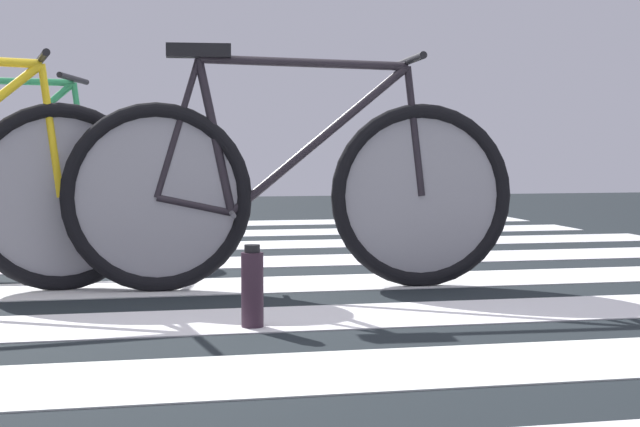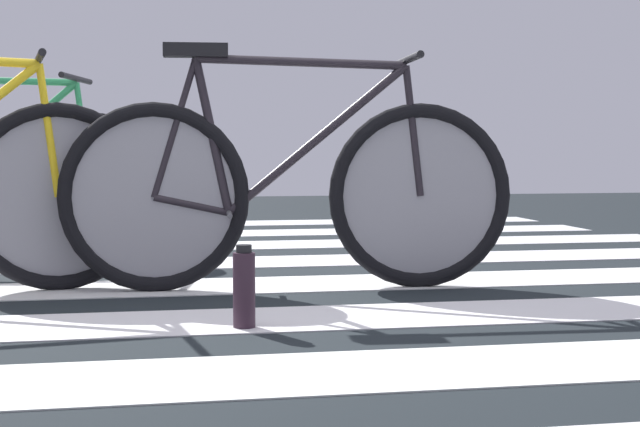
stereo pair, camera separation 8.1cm
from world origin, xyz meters
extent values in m
cube|color=black|center=(0.00, 0.00, 0.01)|extent=(18.00, 14.00, 0.02)
cube|color=silver|center=(-0.01, -1.23, 0.02)|extent=(5.20, 0.44, 0.00)
cube|color=silver|center=(0.13, -0.49, 0.02)|extent=(5.20, 0.44, 0.00)
cube|color=silver|center=(0.05, 0.27, 0.02)|extent=(5.20, 0.44, 0.00)
cube|color=silver|center=(0.11, 1.03, 0.02)|extent=(5.20, 0.44, 0.00)
cube|color=silver|center=(0.12, 1.80, 0.02)|extent=(5.20, 0.44, 0.00)
cube|color=silver|center=(-0.03, 2.54, 0.02)|extent=(5.20, 0.44, 0.00)
cube|color=silver|center=(-0.05, 3.32, 0.02)|extent=(5.20, 0.44, 0.00)
torus|color=black|center=(-0.27, 0.18, 0.38)|extent=(0.72, 0.11, 0.72)
torus|color=black|center=(0.75, 0.10, 0.38)|extent=(0.72, 0.11, 0.72)
cylinder|color=gray|center=(-0.27, 0.18, 0.38)|extent=(0.61, 0.05, 0.61)
cylinder|color=gray|center=(0.75, 0.10, 0.38)|extent=(0.61, 0.05, 0.61)
cylinder|color=black|center=(0.29, 0.14, 0.89)|extent=(0.80, 0.09, 0.05)
cylinder|color=black|center=(0.35, 0.13, 0.60)|extent=(0.70, 0.08, 0.59)
cylinder|color=black|center=(-0.05, 0.16, 0.61)|extent=(0.16, 0.04, 0.59)
cylinder|color=black|center=(-0.13, 0.17, 0.35)|extent=(0.29, 0.05, 0.09)
cylinder|color=black|center=(-0.19, 0.17, 0.64)|extent=(0.19, 0.04, 0.53)
cylinder|color=black|center=(0.72, 0.11, 0.63)|extent=(0.09, 0.04, 0.50)
cube|color=black|center=(-0.11, 0.17, 0.93)|extent=(0.25, 0.11, 0.05)
cylinder|color=black|center=(0.69, 0.11, 0.90)|extent=(0.07, 0.52, 0.03)
cylinder|color=#4C4C51|center=(0.01, 0.16, 0.32)|extent=(0.04, 0.34, 0.02)
torus|color=black|center=(-0.62, 0.29, 0.38)|extent=(0.72, 0.15, 0.72)
cylinder|color=gray|center=(-0.62, 0.29, 0.38)|extent=(0.60, 0.09, 0.61)
cylinder|color=yellow|center=(-0.65, 0.28, 0.63)|extent=(0.09, 0.04, 0.50)
cylinder|color=black|center=(-0.68, 0.28, 0.90)|extent=(0.10, 0.52, 0.03)
torus|color=black|center=(-0.55, 1.35, 0.38)|extent=(0.71, 0.20, 0.72)
cylinder|color=gray|center=(-0.55, 1.35, 0.38)|extent=(0.60, 0.13, 0.61)
cylinder|color=#298850|center=(-0.94, 1.43, 0.60)|extent=(0.69, 0.18, 0.59)
cylinder|color=#298850|center=(-0.58, 1.36, 0.63)|extent=(0.09, 0.05, 0.50)
cylinder|color=black|center=(-0.61, 1.36, 0.90)|extent=(0.13, 0.51, 0.03)
cylinder|color=#2D1C29|center=(-0.01, -0.62, 0.14)|extent=(0.07, 0.07, 0.23)
cylinder|color=black|center=(-0.01, -0.62, 0.26)|extent=(0.05, 0.05, 0.02)
camera|label=1|loc=(-0.41, -3.51, 0.57)|focal=54.37mm
camera|label=2|loc=(-0.33, -3.51, 0.57)|focal=54.37mm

